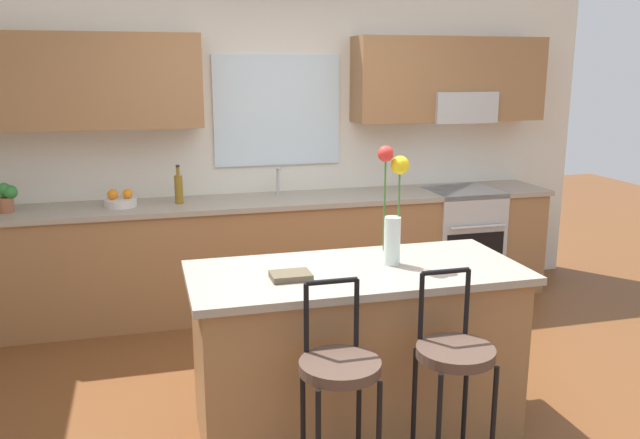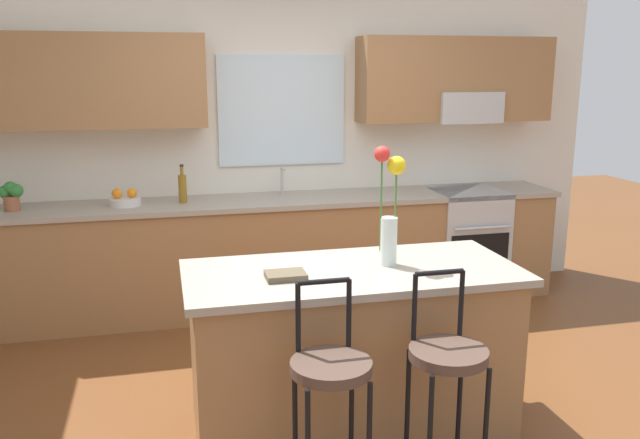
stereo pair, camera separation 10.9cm
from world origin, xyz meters
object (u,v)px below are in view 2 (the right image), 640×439
Objects in this scene: kitchen_island at (352,350)px; bar_stool_near at (331,377)px; bar_stool_middle at (447,363)px; fruit_bowl_oranges at (125,200)px; flower_vase at (390,208)px; oven_range at (464,242)px; potted_plant_small at (11,194)px; cookbook at (286,275)px; bottle_olive_oil at (183,188)px.

bar_stool_near reaches higher than kitchen_island.
bar_stool_near is at bearing 180.00° from bar_stool_middle.
bar_stool_middle is (0.28, -0.61, 0.17)m from kitchen_island.
kitchen_island is at bearing -57.92° from fruit_bowl_oranges.
kitchen_island is 0.69m from bar_stool_middle.
flower_vase is at bearing 95.81° from bar_stool_middle.
kitchen_island is 1.69× the size of bar_stool_near.
fruit_bowl_oranges reaches higher than oven_range.
bar_stool_near is at bearing -55.71° from potted_plant_small.
flower_vase is at bearing 10.32° from cookbook.
oven_range is 4.60× the size of cookbook.
fruit_bowl_oranges is at bearing 110.42° from bar_stool_near.
bar_stool_near reaches higher than cookbook.
cookbook reaches higher than oven_range.
kitchen_island is 1.69× the size of bar_stool_middle.
cookbook is (-0.10, 0.54, 0.30)m from bar_stool_near.
fruit_bowl_oranges is (-1.44, 1.94, -0.27)m from flower_vase.
bar_stool_near reaches higher than oven_range.
fruit_bowl_oranges is 0.80× the size of bottle_olive_oil.
oven_range is 3.07× the size of bottle_olive_oil.
flower_vase is (-0.07, 0.64, 0.59)m from bar_stool_middle.
kitchen_island is 2.76× the size of flower_vase.
flower_vase reaches higher than bar_stool_near.
fruit_bowl_oranges is at bearing 120.36° from bar_stool_middle.
bottle_olive_oil is at bearing 101.83° from cookbook.
bar_stool_near is 2.77m from fruit_bowl_oranges.
potted_plant_small is at bearing 179.62° from oven_range.
bottle_olive_oil is (-1.01, 1.94, -0.19)m from flower_vase.
bottle_olive_oil is at bearing 0.01° from potted_plant_small.
bar_stool_middle is 3.48× the size of bottle_olive_oil.
bar_stool_near is (-0.28, -0.61, 0.17)m from kitchen_island.
kitchen_island is 8.07× the size of potted_plant_small.
cookbook is (-0.37, -0.07, 0.47)m from kitchen_island.
oven_range is 2.46m from bottle_olive_oil.
kitchen_island is at bearing 114.36° from bar_stool_middle.
flower_vase is at bearing -126.00° from oven_range.
oven_range and kitchen_island have the same top height.
bar_stool_near is 0.55m from bar_stool_middle.
bottle_olive_oil is at bearing 179.41° from oven_range.
kitchen_island is 2.38m from fruit_bowl_oranges.
fruit_bowl_oranges is at bearing 0.02° from potted_plant_small.
flower_vase is (0.48, 0.64, 0.59)m from bar_stool_near.
oven_range is 0.88× the size of bar_stool_near.
bottle_olive_oil is (-0.43, 2.04, 0.10)m from cookbook.
potted_plant_small is (-1.66, 2.04, 0.11)m from cookbook.
flower_vase reaches higher than bar_stool_middle.
oven_range is at bearing 62.60° from bar_stool_middle.
potted_plant_small is (-2.31, 2.58, 0.41)m from bar_stool_middle.
bottle_olive_oil is at bearing 101.46° from bar_stool_near.
oven_range is 2.52m from kitchen_island.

